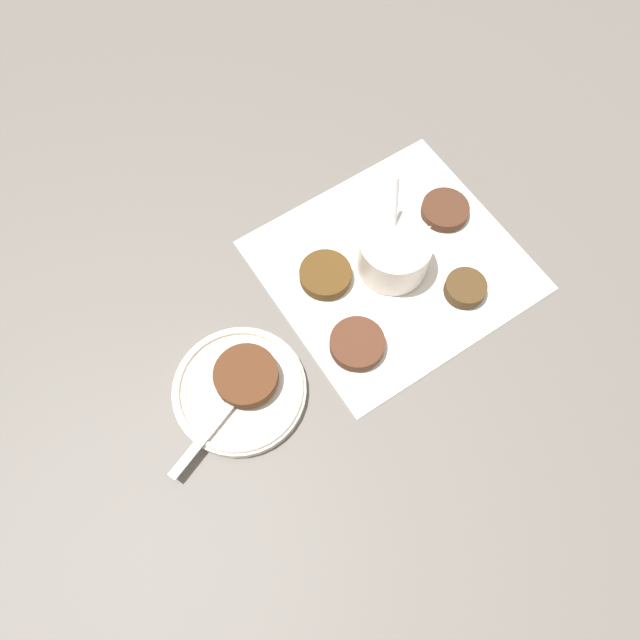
# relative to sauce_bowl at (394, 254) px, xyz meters

# --- Properties ---
(ground_plane) EXTENTS (4.00, 4.00, 0.00)m
(ground_plane) POSITION_rel_sauce_bowl_xyz_m (-0.03, -0.00, -0.03)
(ground_plane) COLOR #605B56
(napkin) EXTENTS (0.37, 0.34, 0.00)m
(napkin) POSITION_rel_sauce_bowl_xyz_m (0.00, -0.00, -0.03)
(napkin) COLOR silver
(napkin) RESTS_ON ground_plane
(sauce_bowl) EXTENTS (0.11, 0.11, 0.13)m
(sauce_bowl) POSITION_rel_sauce_bowl_xyz_m (0.00, 0.00, 0.00)
(sauce_bowl) COLOR silver
(sauce_bowl) RESTS_ON napkin
(fritter_0) EXTENTS (0.08, 0.08, 0.02)m
(fritter_0) POSITION_rel_sauce_bowl_xyz_m (-0.11, -0.08, -0.02)
(fritter_0) COLOR #502E1E
(fritter_0) RESTS_ON napkin
(fritter_1) EXTENTS (0.08, 0.08, 0.02)m
(fritter_1) POSITION_rel_sauce_bowl_xyz_m (-0.10, 0.03, -0.02)
(fritter_1) COLOR #4F3516
(fritter_1) RESTS_ON napkin
(fritter_2) EXTENTS (0.06, 0.06, 0.02)m
(fritter_2) POSITION_rel_sauce_bowl_xyz_m (0.06, -0.09, -0.02)
(fritter_2) COLOR #48331B
(fritter_2) RESTS_ON napkin
(fritter_3) EXTENTS (0.07, 0.07, 0.02)m
(fritter_3) POSITION_rel_sauce_bowl_xyz_m (0.12, 0.03, -0.02)
(fritter_3) COLOR #48291B
(fritter_3) RESTS_ON napkin
(serving_plate) EXTENTS (0.18, 0.18, 0.02)m
(serving_plate) POSITION_rel_sauce_bowl_xyz_m (-0.28, -0.06, -0.02)
(serving_plate) COLOR silver
(serving_plate) RESTS_ON ground_plane
(fritter_on_plate) EXTENTS (0.09, 0.09, 0.02)m
(fritter_on_plate) POSITION_rel_sauce_bowl_xyz_m (-0.27, -0.05, -0.00)
(fritter_on_plate) COLOR #512D19
(fritter_on_plate) RESTS_ON serving_plate
(fork) EXTENTS (0.19, 0.10, 0.00)m
(fork) POSITION_rel_sauce_bowl_xyz_m (-0.30, -0.07, -0.01)
(fork) COLOR silver
(fork) RESTS_ON serving_plate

